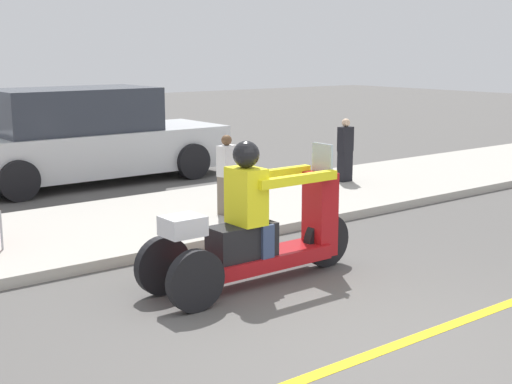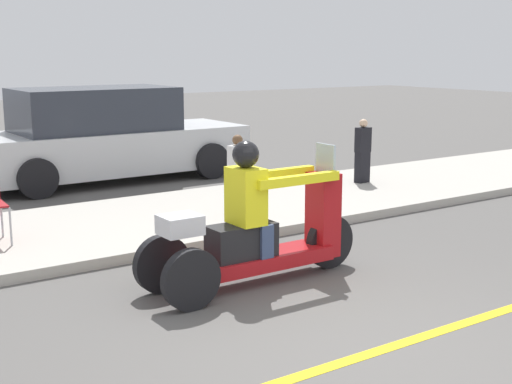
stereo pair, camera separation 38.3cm
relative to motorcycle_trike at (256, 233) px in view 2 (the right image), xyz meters
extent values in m
plane|color=#565451|center=(-0.19, -1.88, -0.52)|extent=(60.00, 60.00, 0.00)
cube|color=gold|center=(0.00, -1.88, -0.51)|extent=(24.00, 0.12, 0.01)
cube|color=#B2ADA3|center=(-0.19, 2.72, -0.46)|extent=(28.00, 2.80, 0.12)
cylinder|color=black|center=(0.95, 0.00, -0.23)|extent=(0.57, 0.10, 0.57)
cylinder|color=black|center=(-0.89, -0.28, -0.23)|extent=(0.57, 0.10, 0.57)
cylinder|color=black|center=(-0.89, 0.28, -0.23)|extent=(0.57, 0.10, 0.57)
cube|color=#AD1419|center=(0.00, 0.00, -0.29)|extent=(1.68, 0.40, 0.14)
cube|color=black|center=(-0.17, 0.00, -0.05)|extent=(0.67, 0.31, 0.33)
cube|color=#AD1419|center=(0.85, 0.00, 0.08)|extent=(0.24, 0.31, 0.88)
cube|color=silver|center=(0.87, 0.00, 0.67)|extent=(0.03, 0.28, 0.30)
cube|color=silver|center=(-0.84, 0.00, 0.20)|extent=(0.36, 0.31, 0.18)
cube|color=yellow|center=(-0.12, 0.00, 0.39)|extent=(0.26, 0.38, 0.55)
sphere|color=black|center=(-0.12, 0.00, 0.79)|extent=(0.26, 0.26, 0.26)
cube|color=#38476B|center=(0.01, -0.12, -0.05)|extent=(0.14, 0.14, 0.33)
cube|color=#38476B|center=(0.01, 0.12, -0.05)|extent=(0.14, 0.14, 0.33)
cube|color=yellow|center=(0.37, -0.20, 0.53)|extent=(0.97, 0.09, 0.09)
cube|color=yellow|center=(0.37, 0.20, 0.53)|extent=(0.97, 0.09, 0.09)
cube|color=black|center=(4.20, 3.02, -0.14)|extent=(0.23, 0.16, 0.51)
cube|color=black|center=(4.20, 3.02, 0.32)|extent=(0.26, 0.17, 0.40)
sphere|color=beige|center=(4.20, 3.02, 0.59)|extent=(0.14, 0.14, 0.14)
cube|color=#726656|center=(1.25, 2.25, -0.14)|extent=(0.26, 0.21, 0.52)
cube|color=silver|center=(1.25, 2.25, 0.33)|extent=(0.29, 0.22, 0.41)
sphere|color=brown|center=(1.25, 2.25, 0.60)|extent=(0.14, 0.14, 0.14)
cylinder|color=#A5A8AD|center=(-1.73, 2.35, -0.18)|extent=(0.02, 0.02, 0.44)
cylinder|color=#A5A8AD|center=(-1.70, 2.79, -0.18)|extent=(0.02, 0.02, 0.44)
cube|color=silver|center=(1.09, 6.19, 0.02)|extent=(4.85, 1.73, 0.73)
cube|color=#2D333D|center=(0.85, 6.19, 0.76)|extent=(2.67, 1.55, 0.74)
cylinder|color=black|center=(2.67, 5.33, -0.20)|extent=(0.64, 0.22, 0.64)
cylinder|color=black|center=(2.67, 7.06, -0.20)|extent=(0.64, 0.22, 0.64)
cylinder|color=black|center=(-0.48, 5.33, -0.20)|extent=(0.64, 0.22, 0.64)
cylinder|color=black|center=(-0.48, 7.06, -0.20)|extent=(0.64, 0.22, 0.64)
camera|label=1|loc=(-4.14, -5.37, 1.77)|focal=50.00mm
camera|label=2|loc=(-3.83, -5.59, 1.77)|focal=50.00mm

